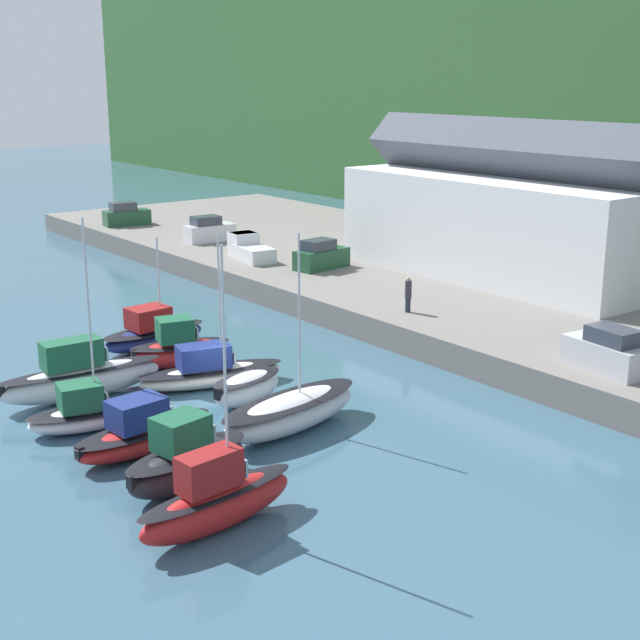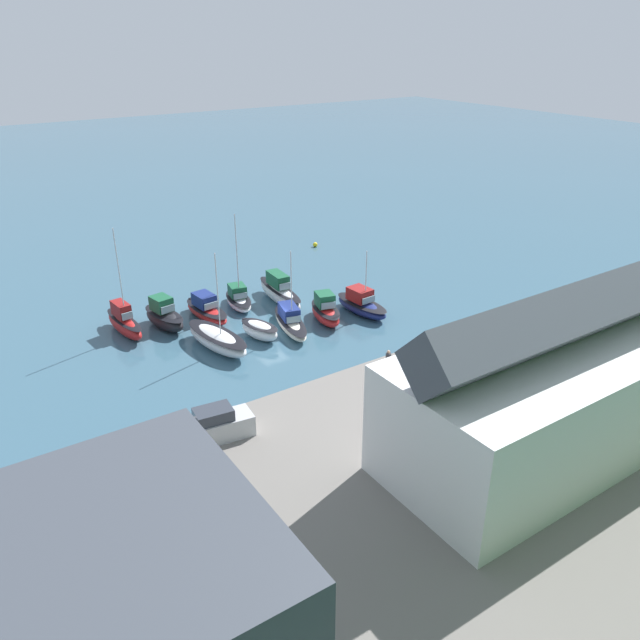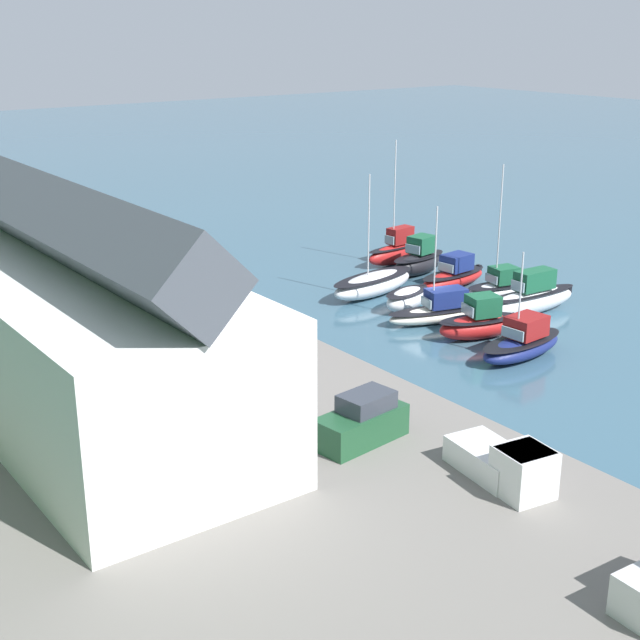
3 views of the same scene
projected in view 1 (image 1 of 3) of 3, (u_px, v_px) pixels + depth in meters
ground_plane at (223, 398)px, 43.54m from camera, size 320.00×320.00×0.00m
quay_promenade at (546, 305)px, 57.83m from camera, size 105.62×26.07×1.63m
harbor_clubhouse at (501, 218)px, 61.64m from camera, size 23.72×9.13×10.85m
moored_boat_0 at (153, 333)px, 51.12m from camera, size 2.86×6.68×6.45m
moored_boat_1 at (180, 349)px, 47.86m from camera, size 3.47×5.75×2.75m
moored_boat_2 at (210, 371)px, 44.93m from camera, size 3.78×7.80×7.71m
moored_boat_3 at (247, 388)px, 42.53m from camera, size 2.87×4.53×1.52m
moored_boat_4 at (291, 412)px, 39.34m from camera, size 3.73×8.12×8.78m
moored_boat_5 at (80, 376)px, 43.16m from camera, size 2.26×8.28×3.01m
moored_boat_6 at (86, 412)px, 39.43m from camera, size 3.05×5.58×9.47m
moored_boat_7 at (143, 433)px, 37.01m from camera, size 2.81×6.64×2.43m
moored_boat_8 at (187, 461)px, 33.72m from camera, size 3.04×5.84×3.01m
moored_boat_9 at (217, 500)px, 30.63m from camera, size 2.16×6.58×9.96m
parked_car_0 at (126, 215)px, 83.36m from camera, size 2.39×4.42×2.16m
parked_car_1 at (321, 256)px, 64.62m from camera, size 2.31×4.39×2.16m
parked_car_2 at (209, 230)px, 75.27m from camera, size 2.05×4.30×2.16m
parked_car_3 at (607, 352)px, 42.27m from camera, size 4.38×2.28×2.16m
pickup_truck_0 at (249, 248)px, 68.06m from camera, size 4.95×2.60×1.90m
person_on_quay at (408, 294)px, 52.62m from camera, size 0.40×0.40×2.14m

